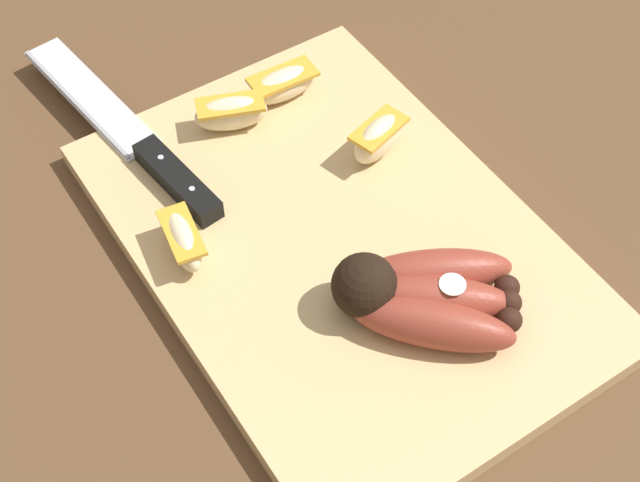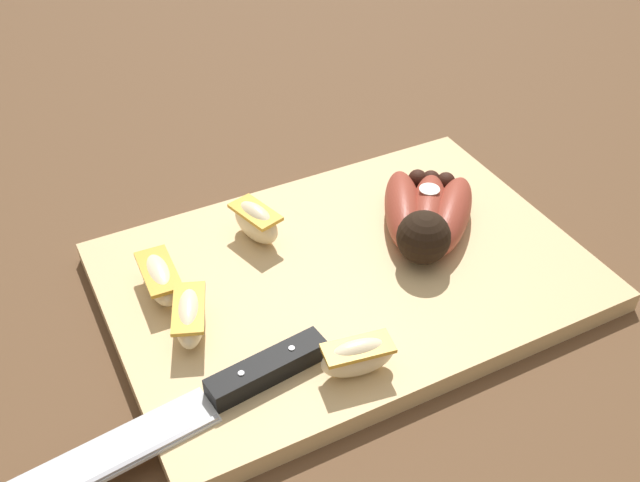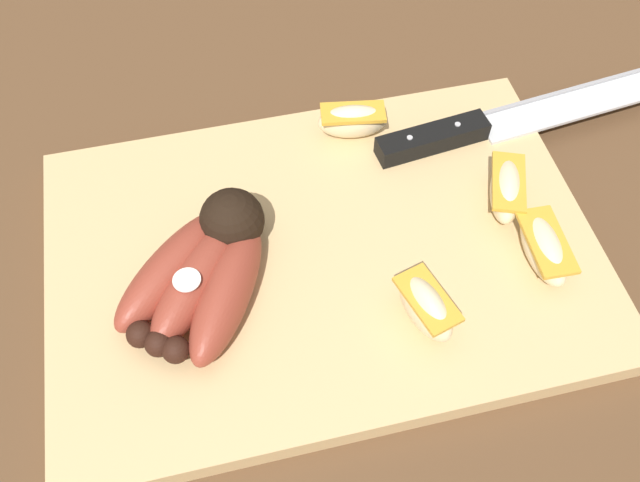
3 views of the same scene
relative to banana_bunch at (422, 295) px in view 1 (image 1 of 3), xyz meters
The scene contains 8 objects.
ground_plane 0.12m from the banana_bunch, behind, with size 6.00×6.00×0.00m, color brown.
cutting_board 0.10m from the banana_bunch, behind, with size 0.43×0.30×0.02m, color tan.
banana_bunch is the anchor object (origin of this frame).
chefs_knife 0.28m from the banana_bunch, 158.47° to the right, with size 0.28×0.06×0.02m.
apple_wedge_near 0.16m from the banana_bunch, 156.04° to the left, with size 0.04×0.06×0.04m.
apple_wedge_middle 0.19m from the banana_bunch, 139.58° to the right, with size 0.06×0.03×0.03m.
apple_wedge_far 0.26m from the banana_bunch, behind, with size 0.03×0.07×0.03m.
apple_wedge_extra 0.25m from the banana_bunch, behind, with size 0.05×0.07×0.03m.
Camera 1 is at (0.38, -0.27, 0.60)m, focal length 50.74 mm.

